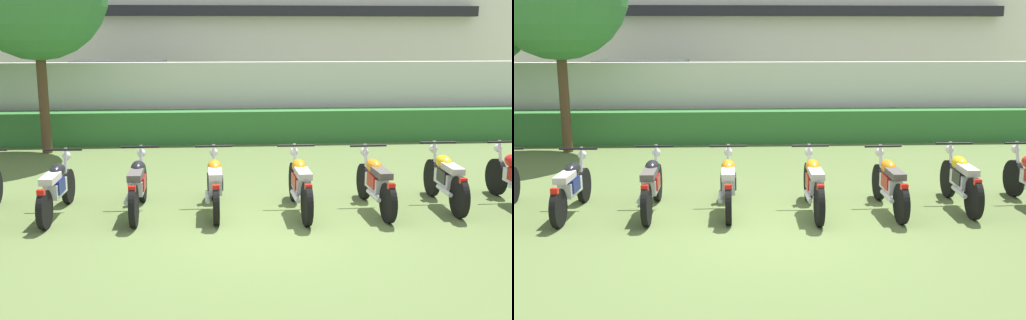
% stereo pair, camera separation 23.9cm
% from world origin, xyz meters
% --- Properties ---
extents(ground, '(60.00, 60.00, 0.00)m').
position_xyz_m(ground, '(0.00, 0.00, 0.00)').
color(ground, '#566B38').
extents(building, '(21.36, 6.50, 6.61)m').
position_xyz_m(building, '(0.00, 16.95, 3.30)').
color(building, silver).
rests_on(building, ground).
extents(compound_wall, '(20.29, 0.30, 1.98)m').
position_xyz_m(compound_wall, '(0.00, 7.68, 0.99)').
color(compound_wall, silver).
rests_on(compound_wall, ground).
extents(hedge_row, '(16.23, 0.70, 0.81)m').
position_xyz_m(hedge_row, '(0.00, 6.98, 0.41)').
color(hedge_row, '#337033').
rests_on(hedge_row, ground).
extents(parked_car, '(4.57, 2.23, 1.89)m').
position_xyz_m(parked_car, '(-3.32, 10.82, 0.94)').
color(parked_car, '#9EA3A8').
rests_on(parked_car, ground).
extents(motorcycle_in_row_1, '(0.60, 1.89, 0.94)m').
position_xyz_m(motorcycle_in_row_1, '(-3.06, 0.98, 0.44)').
color(motorcycle_in_row_1, black).
rests_on(motorcycle_in_row_1, ground).
extents(motorcycle_in_row_2, '(0.60, 1.94, 0.96)m').
position_xyz_m(motorcycle_in_row_2, '(-1.84, 0.99, 0.45)').
color(motorcycle_in_row_2, black).
rests_on(motorcycle_in_row_2, ground).
extents(motorcycle_in_row_3, '(0.60, 1.92, 0.96)m').
position_xyz_m(motorcycle_in_row_3, '(-0.66, 1.01, 0.45)').
color(motorcycle_in_row_3, black).
rests_on(motorcycle_in_row_3, ground).
extents(motorcycle_in_row_4, '(0.60, 1.96, 0.98)m').
position_xyz_m(motorcycle_in_row_4, '(0.65, 0.87, 0.46)').
color(motorcycle_in_row_4, black).
rests_on(motorcycle_in_row_4, ground).
extents(motorcycle_in_row_5, '(0.60, 1.89, 0.96)m').
position_xyz_m(motorcycle_in_row_5, '(1.84, 0.88, 0.45)').
color(motorcycle_in_row_5, black).
rests_on(motorcycle_in_row_5, ground).
extents(motorcycle_in_row_6, '(0.60, 1.87, 0.97)m').
position_xyz_m(motorcycle_in_row_6, '(3.02, 1.01, 0.46)').
color(motorcycle_in_row_6, black).
rests_on(motorcycle_in_row_6, ground).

